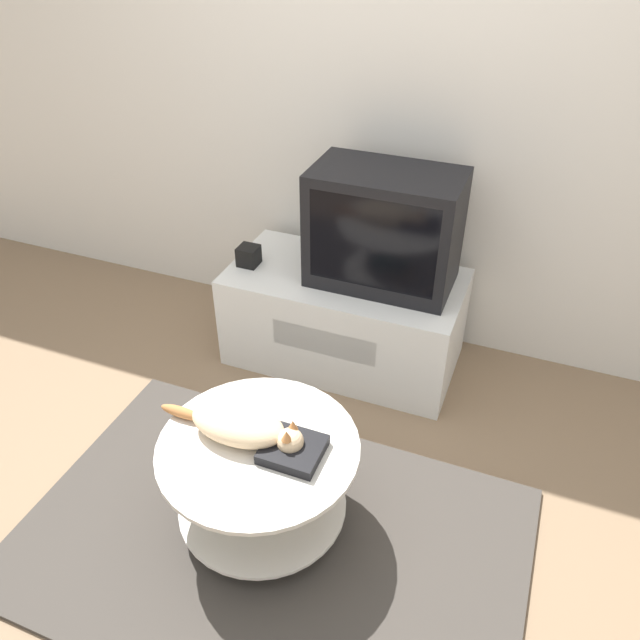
% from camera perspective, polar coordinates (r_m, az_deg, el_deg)
% --- Properties ---
extents(ground_plane, '(12.00, 12.00, 0.00)m').
position_cam_1_polar(ground_plane, '(2.46, -4.55, -19.52)').
color(ground_plane, '#7F664C').
extents(wall_back, '(8.00, 0.05, 2.60)m').
position_cam_1_polar(wall_back, '(2.91, 7.80, 21.10)').
color(wall_back, silver).
rests_on(wall_back, ground_plane).
extents(rug, '(1.83, 1.20, 0.02)m').
position_cam_1_polar(rug, '(2.45, -4.56, -19.38)').
color(rug, '#3D3833').
rests_on(rug, ground_plane).
extents(tv_stand, '(1.11, 0.57, 0.48)m').
position_cam_1_polar(tv_stand, '(3.06, 2.23, 0.22)').
color(tv_stand, silver).
rests_on(tv_stand, ground_plane).
extents(tv, '(0.65, 0.37, 0.53)m').
position_cam_1_polar(tv, '(2.78, 5.90, 8.29)').
color(tv, black).
rests_on(tv, tv_stand).
extents(speaker, '(0.09, 0.09, 0.09)m').
position_cam_1_polar(speaker, '(3.02, -6.54, 5.86)').
color(speaker, black).
rests_on(speaker, tv_stand).
extents(coffee_table, '(0.70, 0.70, 0.40)m').
position_cam_1_polar(coffee_table, '(2.30, -5.51, -13.91)').
color(coffee_table, '#B2B2B7').
rests_on(coffee_table, rug).
extents(dvd_box, '(0.20, 0.18, 0.04)m').
position_cam_1_polar(dvd_box, '(2.14, -2.50, -11.74)').
color(dvd_box, black).
rests_on(dvd_box, coffee_table).
extents(cat, '(0.56, 0.19, 0.12)m').
position_cam_1_polar(cat, '(2.19, -7.22, -9.46)').
color(cat, beige).
rests_on(cat, coffee_table).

